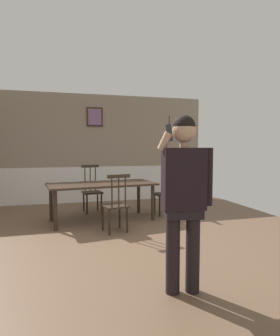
{
  "coord_description": "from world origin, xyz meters",
  "views": [
    {
      "loc": [
        -0.57,
        -4.33,
        1.46
      ],
      "look_at": [
        0.41,
        -0.8,
        1.2
      ],
      "focal_mm": 30.9,
      "sensor_mm": 36.0,
      "label": 1
    }
  ],
  "objects": [
    {
      "name": "ground_plane",
      "position": [
        0.0,
        0.0,
        0.0
      ],
      "size": [
        7.71,
        7.71,
        0.0
      ],
      "primitive_type": "plane",
      "color": "brown"
    },
    {
      "name": "room_back_partition",
      "position": [
        0.0,
        3.51,
        1.38
      ],
      "size": [
        6.71,
        0.17,
        2.87
      ],
      "color": "gray",
      "rests_on": "ground_plane"
    },
    {
      "name": "chair_at_table_head",
      "position": [
        0.11,
        2.21,
        0.49
      ],
      "size": [
        0.46,
        0.46,
        1.06
      ],
      "rotation": [
        0.0,
        0.0,
        3.28
      ],
      "color": "#2D2319",
      "rests_on": "ground_plane"
    },
    {
      "name": "chair_near_window",
      "position": [
        1.64,
        1.54,
        0.47
      ],
      "size": [
        0.41,
        0.41,
        0.96
      ],
      "rotation": [
        0.0,
        0.0,
        1.58
      ],
      "color": "black",
      "rests_on": "ground_plane"
    },
    {
      "name": "person_figure",
      "position": [
        0.61,
        -1.72,
        1.03
      ],
      "size": [
        0.57,
        0.29,
        1.77
      ],
      "rotation": [
        0.0,
        0.0,
        2.99
      ],
      "color": "black",
      "rests_on": "ground_plane"
    },
    {
      "name": "chair_by_doorway",
      "position": [
        0.33,
        0.51,
        0.48
      ],
      "size": [
        0.48,
        0.48,
        1.01
      ],
      "rotation": [
        0.0,
        0.0,
        0.21
      ],
      "color": "#2D2319",
      "rests_on": "ground_plane"
    },
    {
      "name": "dining_table",
      "position": [
        0.22,
        1.36,
        0.68
      ],
      "size": [
        2.19,
        1.2,
        0.75
      ],
      "rotation": [
        0.0,
        0.0,
        0.13
      ],
      "color": "#38281E",
      "rests_on": "ground_plane"
    }
  ]
}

